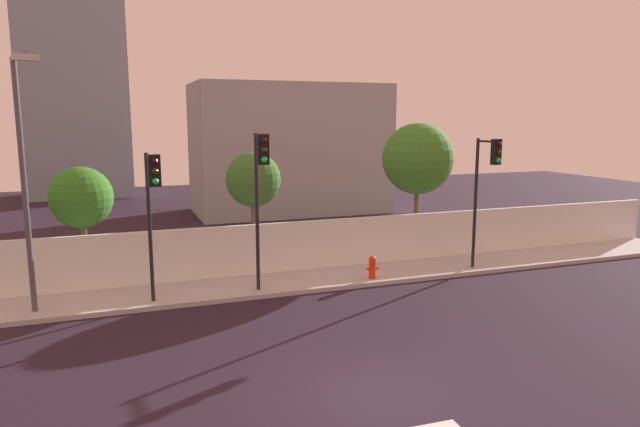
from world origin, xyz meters
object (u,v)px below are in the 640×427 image
roadside_tree_midright (253,180)px  fire_hydrant (372,266)px  roadside_tree_midleft (81,198)px  traffic_light_center (486,176)px  roadside_tree_rightmost (418,159)px  street_lamp_curbside (24,167)px  traffic_light_left (260,179)px  traffic_light_right (152,196)px

roadside_tree_midright → fire_hydrant: bearing=-45.9°
roadside_tree_midleft → roadside_tree_midright: size_ratio=0.92×
traffic_light_center → roadside_tree_rightmost: bearing=99.2°
street_lamp_curbside → roadside_tree_midright: (7.22, 3.37, -0.97)m
traffic_light_left → traffic_light_center: (8.37, 0.13, -0.18)m
traffic_light_right → roadside_tree_midleft: (-2.08, 3.90, -0.46)m
fire_hydrant → traffic_light_left: bearing=-173.0°
traffic_light_right → street_lamp_curbside: size_ratio=0.63×
roadside_tree_rightmost → street_lamp_curbside: bearing=-166.7°
roadside_tree_midleft → roadside_tree_midright: bearing=0.0°
fire_hydrant → roadside_tree_midleft: size_ratio=0.20×
roadside_tree_midright → roadside_tree_midleft: bearing=-180.0°
traffic_light_center → roadside_tree_midleft: bearing=164.3°
fire_hydrant → roadside_tree_rightmost: roadside_tree_rightmost is taller
traffic_light_center → roadside_tree_rightmost: size_ratio=0.88×
traffic_light_left → traffic_light_center: size_ratio=1.05×
traffic_light_center → fire_hydrant: traffic_light_center is taller
traffic_light_right → roadside_tree_rightmost: (10.94, 3.90, 0.55)m
traffic_light_left → roadside_tree_midleft: (-5.27, 3.96, -0.84)m
traffic_light_left → roadside_tree_rightmost: 8.70m
street_lamp_curbside → fire_hydrant: street_lamp_curbside is taller
traffic_light_right → fire_hydrant: size_ratio=5.54×
traffic_light_right → roadside_tree_rightmost: bearing=19.6°
traffic_light_center → traffic_light_right: bearing=-179.6°
traffic_light_left → roadside_tree_midleft: bearing=143.1°
traffic_light_left → street_lamp_curbside: (-6.49, 0.59, 0.52)m
roadside_tree_midright → roadside_tree_rightmost: size_ratio=0.81×
fire_hydrant → roadside_tree_midleft: bearing=159.7°
traffic_light_right → roadside_tree_rightmost: 11.62m
traffic_light_center → fire_hydrant: 5.28m
traffic_light_right → street_lamp_curbside: street_lamp_curbside is taller
roadside_tree_rightmost → traffic_light_right: bearing=-160.4°
traffic_light_center → roadside_tree_midright: traffic_light_center is taller
fire_hydrant → roadside_tree_midright: (-3.35, 3.46, 2.79)m
traffic_light_left → traffic_light_center: 8.37m
traffic_light_left → street_lamp_curbside: 6.54m
traffic_light_center → roadside_tree_rightmost: roadside_tree_rightmost is taller
roadside_tree_midleft → fire_hydrant: bearing=-20.3°
traffic_light_right → roadside_tree_midright: (3.92, 3.90, -0.07)m
roadside_tree_midleft → traffic_light_left: bearing=-36.9°
street_lamp_curbside → roadside_tree_midleft: street_lamp_curbside is taller
traffic_light_right → street_lamp_curbside: (-3.30, 0.53, 0.89)m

